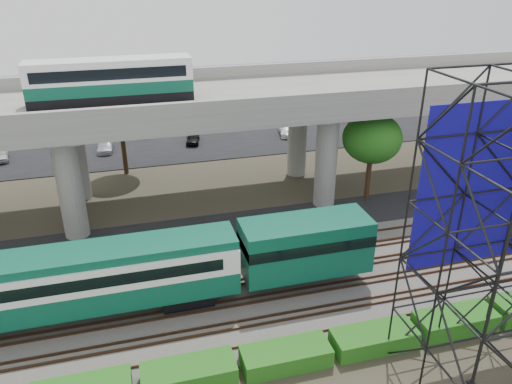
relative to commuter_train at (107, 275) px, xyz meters
name	(u,v)px	position (x,y,z in m)	size (l,w,h in m)	color
ground	(246,315)	(7.57, -2.00, -2.88)	(140.00, 140.00, 0.00)	#474233
ballast_bed	(238,294)	(7.57, 0.00, -2.78)	(90.00, 12.00, 0.20)	slate
service_road	(213,230)	(7.57, 8.50, -2.84)	(90.00, 5.00, 0.08)	black
parking_lot	(175,136)	(7.57, 32.00, -2.84)	(90.00, 18.00, 0.08)	black
harbor_water	(158,93)	(7.57, 54.00, -2.87)	(140.00, 40.00, 0.03)	#42546D
rail_tracks	(238,292)	(7.57, 0.00, -2.60)	(90.00, 9.52, 0.16)	#472D1E
commuter_train	(107,275)	(0.00, 0.00, 0.00)	(29.30, 3.06, 4.30)	black
overpass	(190,109)	(7.11, 14.00, 5.33)	(80.00, 12.00, 12.40)	#9E9B93
hedge_strip	(286,356)	(8.57, -6.30, -2.32)	(34.60, 1.80, 1.20)	#175F15
trees	(140,144)	(2.90, 14.17, 2.69)	(40.94, 16.94, 7.69)	#382314
parked_cars	(177,132)	(7.76, 31.62, -2.21)	(38.66, 9.66, 1.24)	silver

